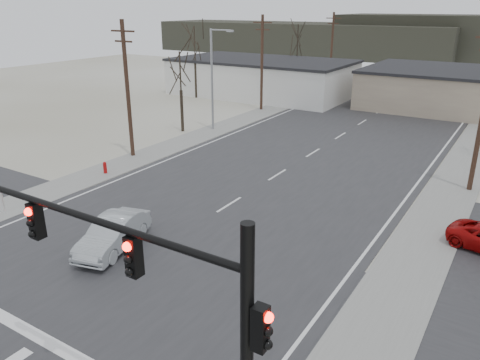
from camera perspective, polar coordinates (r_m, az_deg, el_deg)
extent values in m
plane|color=silver|center=(21.73, -13.18, -10.21)|extent=(140.00, 140.00, 0.00)
cube|color=#29292B|center=(32.87, 5.38, 1.11)|extent=(18.00, 110.00, 0.05)
cube|color=#29292B|center=(21.72, -13.19, -10.16)|extent=(90.00, 10.00, 0.04)
cube|color=gray|center=(42.28, -4.44, 5.58)|extent=(3.00, 90.00, 0.06)
cube|color=gray|center=(34.70, 25.10, 0.26)|extent=(3.00, 90.00, 0.06)
cylinder|color=black|center=(11.50, -17.35, -4.67)|extent=(8.40, 0.18, 0.18)
cube|color=black|center=(10.97, -12.82, -9.04)|extent=(0.32, 0.30, 1.00)
cube|color=black|center=(13.46, -23.59, -4.56)|extent=(0.32, 0.30, 1.00)
sphere|color=#FF0C05|center=(10.71, -13.59, -7.91)|extent=(0.22, 0.22, 0.22)
sphere|color=#FF0C05|center=(13.25, -24.38, -3.55)|extent=(0.22, 0.22, 0.22)
cube|color=black|center=(9.59, 2.47, -17.60)|extent=(0.30, 0.30, 1.00)
cylinder|color=#A50C0C|center=(33.44, -16.12, 1.30)|extent=(0.24, 0.24, 0.70)
sphere|color=#A50C0C|center=(33.31, -16.18, 1.95)|extent=(0.24, 0.24, 0.24)
cube|color=silver|center=(61.24, 2.66, 12.27)|extent=(22.00, 12.00, 4.20)
cube|color=black|center=(60.96, 2.70, 14.36)|extent=(22.30, 12.30, 0.30)
cylinder|color=#3F281D|center=(35.89, -13.54, 10.51)|extent=(0.30, 0.30, 10.00)
cube|color=#3F281D|center=(35.44, -14.12, 17.20)|extent=(2.20, 0.12, 0.12)
cube|color=#3F281D|center=(35.48, -14.02, 16.08)|extent=(1.60, 0.12, 0.12)
cylinder|color=#3F281D|center=(51.76, 2.68, 13.98)|extent=(0.30, 0.30, 10.00)
cube|color=#3F281D|center=(51.45, 2.76, 18.63)|extent=(2.20, 0.12, 0.12)
cube|color=#3F281D|center=(51.48, 2.75, 17.85)|extent=(1.60, 0.12, 0.12)
cylinder|color=#3F281D|center=(69.79, 11.10, 15.34)|extent=(0.30, 0.30, 10.00)
cube|color=#3F281D|center=(69.56, 11.35, 18.78)|extent=(2.20, 0.12, 0.12)
cube|color=#3F281D|center=(69.58, 11.31, 18.21)|extent=(1.60, 0.12, 0.12)
cylinder|color=gray|center=(43.18, -3.44, 11.98)|extent=(0.20, 0.20, 9.00)
cylinder|color=gray|center=(42.18, -2.40, 17.81)|extent=(2.00, 0.12, 0.12)
cube|color=gray|center=(41.63, -1.21, 17.71)|extent=(0.60, 0.25, 0.18)
cylinder|color=#31281E|center=(43.28, -7.09, 8.35)|extent=(0.28, 0.28, 3.75)
cylinder|color=#31281E|center=(42.70, -7.30, 12.78)|extent=(0.14, 0.14, 3.75)
cylinder|color=#31281E|center=(65.59, 6.88, 12.83)|extent=(0.28, 0.28, 4.50)
cylinder|color=#31281E|center=(65.18, 7.03, 16.36)|extent=(0.14, 0.14, 4.50)
cylinder|color=#31281E|center=(59.53, -5.41, 12.11)|extent=(0.28, 0.28, 4.50)
cylinder|color=#31281E|center=(59.07, -5.55, 15.99)|extent=(0.14, 0.14, 4.50)
cube|color=#333026|center=(115.82, 7.39, 16.74)|extent=(70.00, 18.00, 7.00)
imported|color=#9EA4A8|center=(22.96, -15.21, -6.33)|extent=(2.78, 4.93, 1.54)
imported|color=black|center=(62.82, 26.20, 9.21)|extent=(2.98, 5.40, 1.48)
imported|color=black|center=(70.83, 14.53, 11.62)|extent=(2.68, 3.98, 1.26)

